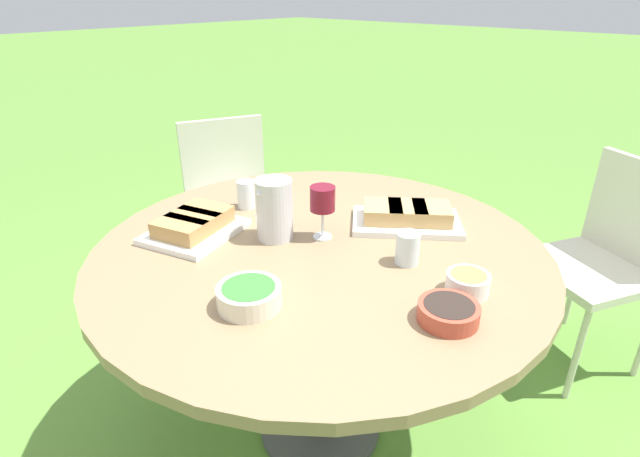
% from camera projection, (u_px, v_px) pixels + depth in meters
% --- Properties ---
extents(ground_plane, '(40.00, 40.00, 0.00)m').
position_uv_depth(ground_plane, '(320.00, 427.00, 1.88)').
color(ground_plane, '#5B8C38').
extents(dining_table, '(1.39, 1.39, 0.77)m').
position_uv_depth(dining_table, '(320.00, 271.00, 1.58)').
color(dining_table, '#4C4C51').
rests_on(dining_table, ground_plane).
extents(chair_near_left, '(0.57, 0.58, 0.89)m').
position_uv_depth(chair_near_left, '(607.00, 250.00, 2.04)').
color(chair_near_left, beige).
rests_on(chair_near_left, ground_plane).
extents(chair_near_right, '(0.57, 0.56, 0.89)m').
position_uv_depth(chair_near_right, '(231.00, 192.00, 2.62)').
color(chair_near_right, beige).
rests_on(chair_near_right, ground_plane).
extents(water_pitcher, '(0.12, 0.12, 0.19)m').
position_uv_depth(water_pitcher, '(274.00, 209.00, 1.55)').
color(water_pitcher, silver).
rests_on(water_pitcher, dining_table).
extents(wine_glass, '(0.08, 0.08, 0.17)m').
position_uv_depth(wine_glass, '(323.00, 201.00, 1.54)').
color(wine_glass, silver).
rests_on(wine_glass, dining_table).
extents(platter_bread_main, '(0.39, 0.41, 0.07)m').
position_uv_depth(platter_bread_main, '(407.00, 216.00, 1.66)').
color(platter_bread_main, white).
rests_on(platter_bread_main, dining_table).
extents(platter_charcuterie, '(0.35, 0.32, 0.07)m').
position_uv_depth(platter_charcuterie, '(194.00, 225.00, 1.60)').
color(platter_charcuterie, white).
rests_on(platter_charcuterie, dining_table).
extents(bowl_fries, '(0.11, 0.11, 0.06)m').
position_uv_depth(bowl_fries, '(468.00, 282.00, 1.29)').
color(bowl_fries, white).
rests_on(bowl_fries, dining_table).
extents(bowl_salad, '(0.16, 0.16, 0.06)m').
position_uv_depth(bowl_salad, '(249.00, 295.00, 1.24)').
color(bowl_salad, beige).
rests_on(bowl_salad, dining_table).
extents(bowl_olives, '(0.15, 0.15, 0.05)m').
position_uv_depth(bowl_olives, '(448.00, 312.00, 1.18)').
color(bowl_olives, '#B74733').
rests_on(bowl_olives, dining_table).
extents(cup_water_near, '(0.07, 0.07, 0.09)m').
position_uv_depth(cup_water_near, '(408.00, 248.00, 1.43)').
color(cup_water_near, silver).
rests_on(cup_water_near, dining_table).
extents(cup_water_far, '(0.06, 0.06, 0.10)m').
position_uv_depth(cup_water_far, '(246.00, 194.00, 1.79)').
color(cup_water_far, silver).
rests_on(cup_water_far, dining_table).
extents(handbag, '(0.30, 0.14, 0.37)m').
position_uv_depth(handbag, '(391.00, 241.00, 2.98)').
color(handbag, brown).
rests_on(handbag, ground_plane).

